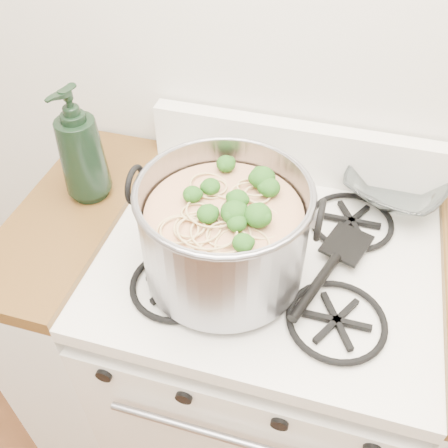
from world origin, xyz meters
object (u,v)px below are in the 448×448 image
gas_range (259,361)px  bottle (80,145)px  spatula (347,242)px  glass_bowl (394,191)px  stock_pot (224,234)px

gas_range → bottle: 0.80m
spatula → glass_bowl: bearing=84.5°
gas_range → spatula: bearing=19.1°
bottle → spatula: bearing=15.3°
glass_bowl → bottle: bearing=-164.8°
gas_range → glass_bowl: 0.62m
stock_pot → glass_bowl: stock_pot is taller
bottle → gas_range: bearing=8.2°
stock_pot → spatula: 0.30m
gas_range → glass_bowl: size_ratio=9.48×
spatula → glass_bowl: glass_bowl is taller
gas_range → glass_bowl: bearing=45.8°
stock_pot → glass_bowl: bearing=45.7°
spatula → stock_pot: bearing=-131.5°
gas_range → spatula: spatula is taller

